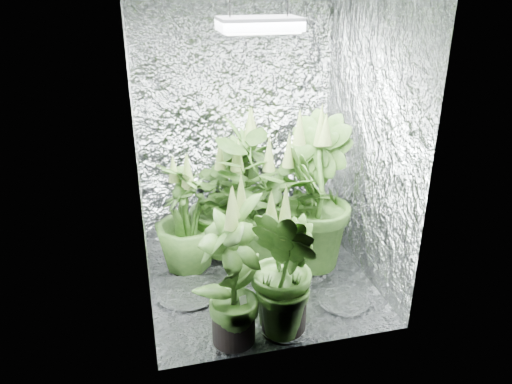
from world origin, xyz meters
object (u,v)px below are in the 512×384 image
at_px(plant_a, 227,201).
at_px(plant_e, 277,206).
at_px(plant_f, 232,272).
at_px(plant_g, 285,273).
at_px(circulation_fan, 306,214).
at_px(plant_c, 313,197).
at_px(plant_d, 186,218).
at_px(plant_b, 246,181).
at_px(grow_lamp, 259,24).

height_order(plant_a, plant_e, plant_e).
xyz_separation_m(plant_f, plant_g, (0.33, 0.00, -0.05)).
xyz_separation_m(plant_g, circulation_fan, (0.57, 1.25, -0.28)).
distance_m(plant_e, plant_g, 0.81).
bearing_deg(circulation_fan, plant_c, -120.56).
relative_size(plant_e, circulation_fan, 2.74).
height_order(plant_g, circulation_fan, plant_g).
relative_size(plant_e, plant_f, 1.01).
bearing_deg(plant_f, circulation_fan, 54.26).
height_order(plant_d, plant_g, plant_g).
distance_m(plant_b, plant_d, 0.68).
height_order(plant_b, plant_f, plant_b).
bearing_deg(plant_c, plant_a, 150.05).
relative_size(plant_a, plant_g, 0.99).
distance_m(plant_d, plant_g, 1.03).
bearing_deg(plant_b, plant_d, -144.92).
distance_m(plant_c, plant_e, 0.28).
relative_size(plant_d, circulation_fan, 2.42).
distance_m(plant_a, plant_f, 1.08).
relative_size(grow_lamp, plant_b, 0.44).
xyz_separation_m(plant_b, plant_d, (-0.55, -0.39, -0.09)).
bearing_deg(plant_e, plant_f, -122.37).
distance_m(plant_d, circulation_fan, 1.17).
distance_m(grow_lamp, plant_a, 1.44).
bearing_deg(plant_a, plant_f, -98.95).
xyz_separation_m(plant_e, plant_g, (-0.17, -0.79, -0.07)).
height_order(plant_e, circulation_fan, plant_e).
relative_size(plant_a, plant_c, 0.77).
distance_m(plant_a, plant_d, 0.39).
distance_m(plant_a, plant_g, 1.08).
distance_m(plant_c, plant_f, 1.05).
xyz_separation_m(plant_a, plant_f, (-0.17, -1.07, 0.04)).
xyz_separation_m(grow_lamp, plant_d, (-0.50, 0.25, -1.39)).
bearing_deg(grow_lamp, plant_f, -116.55).
bearing_deg(plant_c, grow_lamp, -169.16).
xyz_separation_m(plant_d, circulation_fan, (1.08, 0.36, -0.27)).
bearing_deg(plant_g, plant_d, 119.55).
bearing_deg(plant_b, circulation_fan, -3.14).
relative_size(plant_a, plant_d, 1.02).
bearing_deg(plant_f, plant_c, 43.58).
xyz_separation_m(plant_e, circulation_fan, (0.40, 0.46, -0.35)).
bearing_deg(grow_lamp, plant_g, -89.45).
xyz_separation_m(plant_a, plant_c, (0.59, -0.34, 0.13)).
bearing_deg(grow_lamp, circulation_fan, 46.47).
bearing_deg(plant_c, plant_d, 169.90).
relative_size(plant_b, plant_f, 1.06).
height_order(plant_d, plant_e, plant_e).
bearing_deg(grow_lamp, plant_b, 85.30).
distance_m(plant_c, circulation_fan, 0.69).
distance_m(plant_f, circulation_fan, 1.58).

